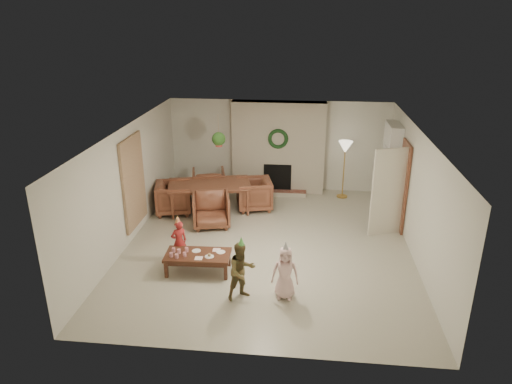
# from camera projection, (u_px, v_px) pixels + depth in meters

# --- Properties ---
(floor) EXTENTS (7.00, 7.00, 0.00)m
(floor) POSITION_uv_depth(u_px,v_px,m) (268.00, 244.00, 10.12)
(floor) COLOR #B7B29E
(floor) RESTS_ON ground
(ceiling) EXTENTS (7.00, 7.00, 0.00)m
(ceiling) POSITION_uv_depth(u_px,v_px,m) (269.00, 131.00, 9.22)
(ceiling) COLOR white
(ceiling) RESTS_ON wall_back
(wall_back) EXTENTS (7.00, 0.00, 7.00)m
(wall_back) POSITION_uv_depth(u_px,v_px,m) (279.00, 146.00, 12.92)
(wall_back) COLOR silver
(wall_back) RESTS_ON floor
(wall_front) EXTENTS (7.00, 0.00, 7.00)m
(wall_front) POSITION_uv_depth(u_px,v_px,m) (247.00, 281.00, 6.42)
(wall_front) COLOR silver
(wall_front) RESTS_ON floor
(wall_left) EXTENTS (0.00, 7.00, 7.00)m
(wall_left) POSITION_uv_depth(u_px,v_px,m) (128.00, 185.00, 9.97)
(wall_left) COLOR silver
(wall_left) RESTS_ON floor
(wall_right) EXTENTS (0.00, 7.00, 7.00)m
(wall_right) POSITION_uv_depth(u_px,v_px,m) (417.00, 196.00, 9.37)
(wall_right) COLOR silver
(wall_right) RESTS_ON floor
(fireplace_mass) EXTENTS (2.50, 0.40, 2.50)m
(fireplace_mass) POSITION_uv_depth(u_px,v_px,m) (278.00, 147.00, 12.73)
(fireplace_mass) COLOR #582F17
(fireplace_mass) RESTS_ON floor
(fireplace_hearth) EXTENTS (1.60, 0.30, 0.12)m
(fireplace_hearth) POSITION_uv_depth(u_px,v_px,m) (277.00, 193.00, 12.83)
(fireplace_hearth) COLOR #5C2119
(fireplace_hearth) RESTS_ON floor
(fireplace_firebox) EXTENTS (0.75, 0.12, 0.75)m
(fireplace_firebox) POSITION_uv_depth(u_px,v_px,m) (277.00, 177.00, 12.85)
(fireplace_firebox) COLOR black
(fireplace_firebox) RESTS_ON floor
(fireplace_wreath) EXTENTS (0.54, 0.10, 0.54)m
(fireplace_wreath) POSITION_uv_depth(u_px,v_px,m) (278.00, 139.00, 12.41)
(fireplace_wreath) COLOR #143617
(fireplace_wreath) RESTS_ON fireplace_mass
(floor_lamp_base) EXTENTS (0.29, 0.29, 0.03)m
(floor_lamp_base) POSITION_uv_depth(u_px,v_px,m) (342.00, 196.00, 12.72)
(floor_lamp_base) COLOR gold
(floor_lamp_base) RESTS_ON floor
(floor_lamp_post) EXTENTS (0.03, 0.03, 1.40)m
(floor_lamp_post) POSITION_uv_depth(u_px,v_px,m) (344.00, 171.00, 12.46)
(floor_lamp_post) COLOR gold
(floor_lamp_post) RESTS_ON floor
(floor_lamp_shade) EXTENTS (0.37, 0.37, 0.31)m
(floor_lamp_shade) POSITION_uv_depth(u_px,v_px,m) (345.00, 147.00, 12.22)
(floor_lamp_shade) COLOR beige
(floor_lamp_shade) RESTS_ON floor_lamp_post
(bookshelf_carcass) EXTENTS (0.30, 1.00, 2.20)m
(bookshelf_carcass) POSITION_uv_depth(u_px,v_px,m) (390.00, 168.00, 11.57)
(bookshelf_carcass) COLOR white
(bookshelf_carcass) RESTS_ON floor
(bookshelf_shelf_a) EXTENTS (0.30, 0.92, 0.03)m
(bookshelf_shelf_a) POSITION_uv_depth(u_px,v_px,m) (387.00, 192.00, 11.81)
(bookshelf_shelf_a) COLOR white
(bookshelf_shelf_a) RESTS_ON bookshelf_carcass
(bookshelf_shelf_b) EXTENTS (0.30, 0.92, 0.03)m
(bookshelf_shelf_b) POSITION_uv_depth(u_px,v_px,m) (388.00, 177.00, 11.66)
(bookshelf_shelf_b) COLOR white
(bookshelf_shelf_b) RESTS_ON bookshelf_carcass
(bookshelf_shelf_c) EXTENTS (0.30, 0.92, 0.03)m
(bookshelf_shelf_c) POSITION_uv_depth(u_px,v_px,m) (390.00, 162.00, 11.52)
(bookshelf_shelf_c) COLOR white
(bookshelf_shelf_c) RESTS_ON bookshelf_carcass
(bookshelf_shelf_d) EXTENTS (0.30, 0.92, 0.03)m
(bookshelf_shelf_d) POSITION_uv_depth(u_px,v_px,m) (392.00, 146.00, 11.38)
(bookshelf_shelf_d) COLOR white
(bookshelf_shelf_d) RESTS_ON bookshelf_carcass
(books_row_lower) EXTENTS (0.20, 0.40, 0.24)m
(books_row_lower) POSITION_uv_depth(u_px,v_px,m) (387.00, 189.00, 11.62)
(books_row_lower) COLOR #A11D34
(books_row_lower) RESTS_ON bookshelf_shelf_a
(books_row_mid) EXTENTS (0.20, 0.44, 0.24)m
(books_row_mid) POSITION_uv_depth(u_px,v_px,m) (388.00, 171.00, 11.66)
(books_row_mid) COLOR navy
(books_row_mid) RESTS_ON bookshelf_shelf_b
(books_row_upper) EXTENTS (0.20, 0.36, 0.22)m
(books_row_upper) POSITION_uv_depth(u_px,v_px,m) (390.00, 158.00, 11.38)
(books_row_upper) COLOR gold
(books_row_upper) RESTS_ON bookshelf_shelf_c
(door_frame) EXTENTS (0.05, 0.86, 2.04)m
(door_frame) POSITION_uv_depth(u_px,v_px,m) (403.00, 186.00, 10.57)
(door_frame) COLOR brown
(door_frame) RESTS_ON floor
(door_leaf) EXTENTS (0.77, 0.32, 2.00)m
(door_leaf) POSITION_uv_depth(u_px,v_px,m) (388.00, 192.00, 10.26)
(door_leaf) COLOR beige
(door_leaf) RESTS_ON floor
(curtain_panel) EXTENTS (0.06, 1.20, 2.00)m
(curtain_panel) POSITION_uv_depth(u_px,v_px,m) (133.00, 182.00, 10.15)
(curtain_panel) COLOR tan
(curtain_panel) RESTS_ON wall_left
(dining_table) EXTENTS (2.23, 1.56, 0.71)m
(dining_table) POSITION_uv_depth(u_px,v_px,m) (210.00, 197.00, 11.72)
(dining_table) COLOR brown
(dining_table) RESTS_ON floor
(dining_chair_near) EXTENTS (1.02, 1.03, 0.79)m
(dining_chair_near) POSITION_uv_depth(u_px,v_px,m) (211.00, 210.00, 10.88)
(dining_chair_near) COLOR brown
(dining_chair_near) RESTS_ON floor
(dining_chair_far) EXTENTS (1.02, 1.03, 0.79)m
(dining_chair_far) POSITION_uv_depth(u_px,v_px,m) (209.00, 184.00, 12.53)
(dining_chair_far) COLOR brown
(dining_chair_far) RESTS_ON floor
(dining_chair_left) EXTENTS (1.03, 1.02, 0.79)m
(dining_chair_left) POSITION_uv_depth(u_px,v_px,m) (174.00, 198.00, 11.60)
(dining_chair_left) COLOR brown
(dining_chair_left) RESTS_ON floor
(dining_chair_right) EXTENTS (1.03, 1.02, 0.79)m
(dining_chair_right) POSITION_uv_depth(u_px,v_px,m) (254.00, 194.00, 11.83)
(dining_chair_right) COLOR brown
(dining_chair_right) RESTS_ON floor
(hanging_plant_cord) EXTENTS (0.01, 0.01, 0.70)m
(hanging_plant_cord) POSITION_uv_depth(u_px,v_px,m) (218.00, 129.00, 10.87)
(hanging_plant_cord) COLOR tan
(hanging_plant_cord) RESTS_ON ceiling
(hanging_plant_pot) EXTENTS (0.16, 0.16, 0.12)m
(hanging_plant_pot) POSITION_uv_depth(u_px,v_px,m) (219.00, 144.00, 10.99)
(hanging_plant_pot) COLOR #AD3F38
(hanging_plant_pot) RESTS_ON hanging_plant_cord
(hanging_plant_foliage) EXTENTS (0.32, 0.32, 0.32)m
(hanging_plant_foliage) POSITION_uv_depth(u_px,v_px,m) (219.00, 139.00, 10.95)
(hanging_plant_foliage) COLOR #1F4416
(hanging_plant_foliage) RESTS_ON hanging_plant_pot
(coffee_table_top) EXTENTS (1.27, 0.67, 0.06)m
(coffee_table_top) POSITION_uv_depth(u_px,v_px,m) (198.00, 255.00, 8.94)
(coffee_table_top) COLOR #4C2819
(coffee_table_top) RESTS_ON floor
(coffee_table_apron) EXTENTS (1.17, 0.57, 0.08)m
(coffee_table_apron) POSITION_uv_depth(u_px,v_px,m) (198.00, 258.00, 8.97)
(coffee_table_apron) COLOR #4C2819
(coffee_table_apron) RESTS_ON floor
(coffee_leg_fl) EXTENTS (0.07, 0.07, 0.33)m
(coffee_leg_fl) POSITION_uv_depth(u_px,v_px,m) (166.00, 270.00, 8.81)
(coffee_leg_fl) COLOR #4C2819
(coffee_leg_fl) RESTS_ON floor
(coffee_leg_fr) EXTENTS (0.07, 0.07, 0.33)m
(coffee_leg_fr) POSITION_uv_depth(u_px,v_px,m) (226.00, 272.00, 8.74)
(coffee_leg_fr) COLOR #4C2819
(coffee_leg_fr) RESTS_ON floor
(coffee_leg_bl) EXTENTS (0.07, 0.07, 0.33)m
(coffee_leg_bl) POSITION_uv_depth(u_px,v_px,m) (172.00, 257.00, 9.28)
(coffee_leg_bl) COLOR #4C2819
(coffee_leg_bl) RESTS_ON floor
(coffee_leg_br) EXTENTS (0.07, 0.07, 0.33)m
(coffee_leg_br) POSITION_uv_depth(u_px,v_px,m) (229.00, 258.00, 9.21)
(coffee_leg_br) COLOR #4C2819
(coffee_leg_br) RESTS_ON floor
(cup_a) EXTENTS (0.07, 0.07, 0.09)m
(cup_a) POSITION_uv_depth(u_px,v_px,m) (171.00, 255.00, 8.81)
(cup_a) COLOR silver
(cup_a) RESTS_ON coffee_table_top
(cup_b) EXTENTS (0.07, 0.07, 0.09)m
(cup_b) POSITION_uv_depth(u_px,v_px,m) (174.00, 250.00, 8.99)
(cup_b) COLOR silver
(cup_b) RESTS_ON coffee_table_top
(cup_c) EXTENTS (0.07, 0.07, 0.09)m
(cup_c) POSITION_uv_depth(u_px,v_px,m) (177.00, 256.00, 8.76)
(cup_c) COLOR silver
(cup_c) RESTS_ON coffee_table_top
(cup_d) EXTENTS (0.07, 0.07, 0.09)m
(cup_d) POSITION_uv_depth(u_px,v_px,m) (179.00, 251.00, 8.94)
(cup_d) COLOR silver
(cup_d) RESTS_ON coffee_table_top
(cup_e) EXTENTS (0.07, 0.07, 0.09)m
(cup_e) POSITION_uv_depth(u_px,v_px,m) (185.00, 254.00, 8.82)
(cup_e) COLOR silver
(cup_e) RESTS_ON coffee_table_top
(cup_f) EXTENTS (0.07, 0.07, 0.09)m
(cup_f) POSITION_uv_depth(u_px,v_px,m) (187.00, 250.00, 9.00)
(cup_f) COLOR silver
(cup_f) RESTS_ON coffee_table_top
(plate_a) EXTENTS (0.18, 0.18, 0.01)m
(plate_a) POSITION_uv_depth(u_px,v_px,m) (196.00, 251.00, 9.04)
(plate_a) COLOR white
(plate_a) RESTS_ON coffee_table_top
(plate_b) EXTENTS (0.18, 0.18, 0.01)m
(plate_b) POSITION_uv_depth(u_px,v_px,m) (209.00, 256.00, 8.83)
(plate_b) COLOR white
(plate_b) RESTS_ON coffee_table_top
(plate_c) EXTENTS (0.18, 0.18, 0.01)m
(plate_c) POSITION_uv_depth(u_px,v_px,m) (221.00, 252.00, 8.99)
(plate_c) COLOR white
(plate_c) RESTS_ON coffee_table_top
(food_scoop) EXTENTS (0.07, 0.07, 0.07)m
(food_scoop) POSITION_uv_depth(u_px,v_px,m) (209.00, 255.00, 8.81)
(food_scoop) COLOR tan
(food_scoop) RESTS_ON plate_b
(napkin_left) EXTENTS (0.15, 0.15, 0.01)m
(napkin_left) POSITION_uv_depth(u_px,v_px,m) (199.00, 258.00, 8.77)
(napkin_left) COLOR #FFBBC0
(napkin_left) RESTS_ON coffee_table_top
(napkin_right) EXTENTS (0.15, 0.15, 0.01)m
(napkin_right) POSITION_uv_depth(u_px,v_px,m) (216.00, 250.00, 9.07)
(napkin_right) COLOR #FFBBC0
(napkin_right) RESTS_ON coffee_table_top
(child_red) EXTENTS (0.39, 0.36, 0.90)m
(child_red) POSITION_uv_depth(u_px,v_px,m) (179.00, 242.00, 9.26)
(child_red) COLOR maroon
(child_red) RESTS_ON floor
(party_hat_red) EXTENTS (0.15, 0.15, 0.17)m
(party_hat_red) POSITION_uv_depth(u_px,v_px,m) (178.00, 219.00, 9.09)
(party_hat_red) COLOR gold
(party_hat_red) RESTS_ON child_red
(child_plaid) EXTENTS (0.65, 0.63, 1.06)m
(child_plaid) POSITION_uv_depth(u_px,v_px,m) (242.00, 271.00, 8.05)
(child_plaid) COLOR brown
(child_plaid) RESTS_ON floor
(party_hat_plaid) EXTENTS (0.15, 0.15, 0.17)m
(party_hat_plaid) POSITION_uv_depth(u_px,v_px,m) (241.00, 241.00, 7.85)
(party_hat_plaid) COLOR #5DC554
(party_hat_plaid) RESTS_ON child_plaid
(child_pink) EXTENTS (0.48, 0.32, 0.97)m
(child_pink) POSITION_uv_depth(u_px,v_px,m) (285.00, 273.00, 8.09)
(child_pink) COLOR #F9C8C7
(child_pink) RESTS_ON floor
(party_hat_pink) EXTENTS (0.15, 0.15, 0.17)m
(party_hat_pink) POSITION_uv_depth(u_px,v_px,m) (286.00, 246.00, 7.90)
(party_hat_pink) COLOR #ADADB4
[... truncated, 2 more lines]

